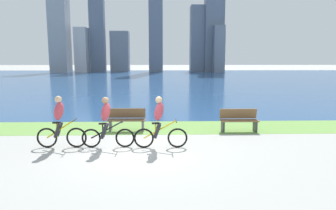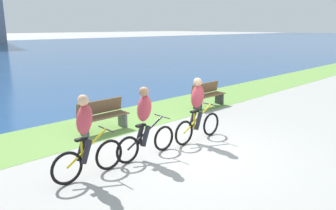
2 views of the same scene
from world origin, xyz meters
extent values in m
plane|color=#9E9E99|center=(0.00, 0.00, 0.00)|extent=(300.00, 300.00, 0.00)
cube|color=#6B9947|center=(0.00, 3.35, 0.00)|extent=(120.00, 2.50, 0.01)
cube|color=navy|center=(0.00, 37.85, 0.00)|extent=(300.00, 66.50, 0.00)
torus|color=black|center=(1.29, 0.39, 0.33)|extent=(0.65, 0.06, 0.65)
torus|color=black|center=(0.19, 0.39, 0.33)|extent=(0.65, 0.06, 0.65)
cylinder|color=gold|center=(0.71, 0.39, 0.61)|extent=(1.07, 0.04, 0.62)
cylinder|color=gold|center=(0.57, 0.39, 0.56)|extent=(0.04, 0.04, 0.48)
cube|color=black|center=(0.57, 0.39, 0.82)|extent=(0.24, 0.10, 0.05)
cylinder|color=black|center=(1.24, 0.39, 0.90)|extent=(0.03, 0.52, 0.03)
ellipsoid|color=#BF3F4C|center=(0.68, 0.39, 1.20)|extent=(0.40, 0.36, 0.65)
sphere|color=#D8AD84|center=(0.68, 0.39, 1.58)|extent=(0.22, 0.22, 0.22)
cylinder|color=#26262D|center=(0.63, 0.49, 0.58)|extent=(0.27, 0.11, 0.49)
cylinder|color=#26262D|center=(0.63, 0.29, 0.58)|extent=(0.27, 0.11, 0.49)
torus|color=black|center=(-0.43, 0.48, 0.31)|extent=(0.63, 0.06, 0.63)
torus|color=black|center=(-1.53, 0.48, 0.31)|extent=(0.63, 0.06, 0.63)
cylinder|color=black|center=(-1.01, 0.48, 0.60)|extent=(1.07, 0.04, 0.60)
cylinder|color=black|center=(-1.15, 0.48, 0.55)|extent=(0.04, 0.04, 0.46)
cube|color=black|center=(-1.15, 0.48, 0.80)|extent=(0.24, 0.10, 0.05)
cylinder|color=black|center=(-0.48, 0.48, 0.88)|extent=(0.03, 0.52, 0.03)
ellipsoid|color=#BF3F4C|center=(-1.04, 0.48, 1.18)|extent=(0.40, 0.36, 0.65)
sphere|color=#A57A59|center=(-1.04, 0.48, 1.56)|extent=(0.22, 0.22, 0.22)
cylinder|color=#26262D|center=(-1.09, 0.58, 0.56)|extent=(0.27, 0.11, 0.49)
cylinder|color=#26262D|center=(-1.09, 0.38, 0.56)|extent=(0.27, 0.11, 0.49)
torus|color=black|center=(-2.01, 0.50, 0.33)|extent=(0.67, 0.06, 0.67)
torus|color=black|center=(-2.97, 0.50, 0.33)|extent=(0.67, 0.06, 0.67)
cylinder|color=gold|center=(-2.51, 0.50, 0.62)|extent=(0.93, 0.04, 0.62)
cylinder|color=gold|center=(-2.63, 0.50, 0.57)|extent=(0.04, 0.04, 0.48)
cube|color=black|center=(-2.63, 0.50, 0.84)|extent=(0.24, 0.10, 0.05)
cylinder|color=black|center=(-2.06, 0.50, 0.92)|extent=(0.03, 0.52, 0.03)
ellipsoid|color=#BF3F4C|center=(-2.54, 0.50, 1.22)|extent=(0.40, 0.36, 0.65)
sphere|color=#D8AD84|center=(-2.54, 0.50, 1.60)|extent=(0.22, 0.22, 0.22)
cylinder|color=#26262D|center=(-2.58, 0.60, 0.60)|extent=(0.27, 0.11, 0.49)
cylinder|color=#26262D|center=(-2.58, 0.40, 0.60)|extent=(0.27, 0.11, 0.49)
cube|color=brown|center=(-0.62, 2.78, 0.45)|extent=(1.50, 0.45, 0.04)
cube|color=brown|center=(-0.62, 2.97, 0.70)|extent=(1.50, 0.11, 0.40)
cube|color=#595960|center=(0.03, 2.78, 0.23)|extent=(0.08, 0.37, 0.45)
cube|color=#595960|center=(-1.27, 2.78, 0.23)|extent=(0.08, 0.37, 0.45)
cube|color=brown|center=(3.87, 2.53, 0.45)|extent=(1.50, 0.45, 0.04)
cube|color=brown|center=(3.87, 2.73, 0.70)|extent=(1.50, 0.11, 0.40)
cube|color=#38383D|center=(4.52, 2.53, 0.23)|extent=(0.08, 0.37, 0.45)
cube|color=#38383D|center=(3.22, 2.53, 0.23)|extent=(0.08, 0.37, 0.45)
cube|color=#8C939E|center=(-20.93, 58.33, 9.49)|extent=(3.76, 4.11, 18.97)
cube|color=#B7B7BC|center=(-16.59, 59.43, 4.90)|extent=(2.62, 3.54, 9.81)
cube|color=slate|center=(-13.38, 61.31, 10.85)|extent=(3.28, 2.27, 21.69)
cube|color=slate|center=(-8.57, 63.28, 4.66)|extent=(4.24, 3.74, 9.33)
cube|color=slate|center=(-0.09, 60.32, 13.84)|extent=(3.09, 3.04, 27.68)
cube|color=slate|center=(10.19, 62.65, 7.55)|extent=(4.44, 3.64, 15.11)
cube|color=slate|center=(13.09, 61.67, 13.51)|extent=(3.92, 3.37, 27.03)
cube|color=slate|center=(14.01, 59.24, 5.16)|extent=(2.33, 2.96, 10.32)
cube|color=slate|center=(14.21, 64.02, 4.69)|extent=(3.80, 4.39, 9.38)
cube|color=slate|center=(14.56, 66.48, 9.28)|extent=(3.88, 2.86, 18.55)
camera|label=1|loc=(0.71, -9.12, 2.86)|focal=32.18mm
camera|label=2|loc=(-5.59, -4.95, 2.97)|focal=34.71mm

